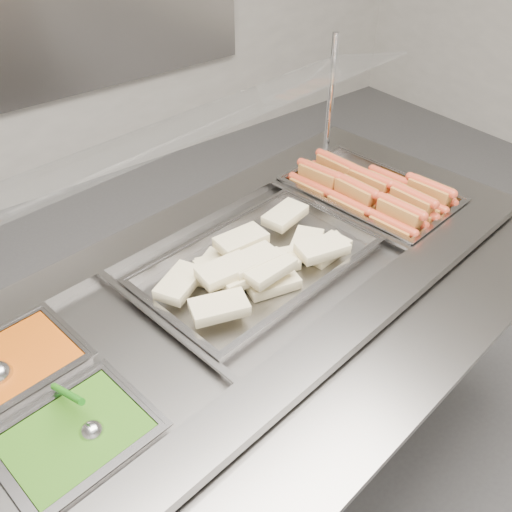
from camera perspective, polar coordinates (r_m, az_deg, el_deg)
ground at (r=2.17m, az=5.14°, el=-22.75°), size 6.00×6.00×0.00m
steam_counter at (r=1.91m, az=-1.04°, el=-11.57°), size 1.91×1.03×0.87m
tray_rail at (r=1.43m, az=13.17°, el=-11.69°), size 1.76×0.57×0.05m
sneeze_guard at (r=1.56m, az=-6.98°, el=12.34°), size 1.62×0.48×0.43m
pan_hotdogs at (r=2.02m, az=11.25°, el=5.49°), size 0.39×0.57×0.10m
pan_wraps at (r=1.66m, az=0.24°, el=-1.16°), size 0.70×0.47×0.07m
pan_beans at (r=1.50m, az=-22.94°, el=-10.77°), size 0.32×0.27×0.10m
pan_peas at (r=1.32m, az=-17.32°, el=-17.70°), size 0.32×0.27×0.10m
hotdogs_in_buns at (r=1.98m, az=11.56°, el=6.28°), size 0.35×0.52×0.11m
tortilla_wraps at (r=1.61m, az=-0.09°, el=-0.60°), size 0.61×0.34×0.10m
serving_spoon at (r=1.28m, az=-16.48°, el=-15.93°), size 0.05×0.18×0.13m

